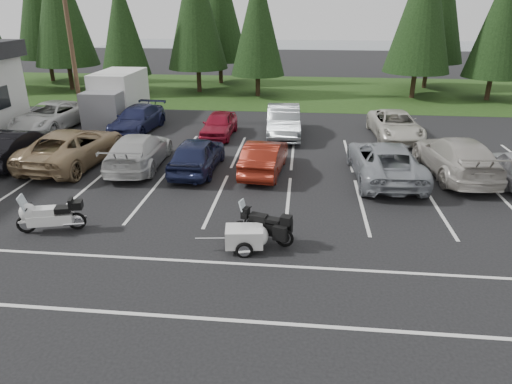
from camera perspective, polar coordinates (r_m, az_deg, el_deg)
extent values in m
plane|color=black|center=(16.53, -7.27, -2.19)|extent=(120.00, 120.00, 0.00)
cube|color=#1C3611|center=(39.36, 0.59, 12.58)|extent=(80.00, 16.00, 0.01)
cube|color=slate|center=(69.93, 6.50, 16.87)|extent=(70.00, 50.00, 0.02)
cylinder|color=#473321|center=(29.97, -22.07, 16.52)|extent=(0.26, 0.26, 9.00)
cube|color=silver|center=(18.32, -5.90, 0.44)|extent=(32.00, 16.00, 0.01)
cylinder|color=#332316|center=(42.58, -22.22, 13.63)|extent=(0.36, 0.36, 2.78)
cone|color=black|center=(42.22, -23.40, 21.06)|extent=(5.10, 5.10, 9.86)
cylinder|color=#332316|center=(39.09, -15.74, 13.26)|extent=(0.36, 0.36, 2.11)
cone|color=black|center=(38.69, -16.43, 19.42)|extent=(3.87, 3.87, 7.48)
cylinder|color=#332316|center=(38.87, -7.16, 14.23)|extent=(0.36, 0.36, 2.62)
cone|color=black|center=(38.46, -7.56, 21.96)|extent=(4.80, 4.80, 9.27)
cylinder|color=#332316|center=(36.82, 0.23, 13.65)|extent=(0.36, 0.36, 2.26)
cone|color=black|center=(36.39, 0.24, 20.69)|extent=(4.14, 4.14, 7.99)
cylinder|color=#332316|center=(38.04, 19.11, 13.07)|extent=(0.36, 0.36, 2.69)
cone|color=black|center=(37.63, 20.22, 21.13)|extent=(4.93, 4.93, 9.52)
cylinder|color=#332316|center=(39.36, 27.14, 11.88)|extent=(0.36, 0.36, 2.33)
cone|color=black|center=(38.96, 28.41, 18.56)|extent=(4.27, 4.27, 8.24)
cylinder|color=#332316|center=(48.13, -24.29, 14.25)|extent=(0.36, 0.36, 2.88)
cylinder|color=#332316|center=(43.13, -4.44, 15.22)|extent=(0.36, 0.36, 2.71)
cone|color=black|center=(42.77, -4.68, 22.44)|extent=(4.97, 4.97, 9.61)
cylinder|color=#332316|center=(43.01, 20.50, 14.09)|extent=(0.36, 0.36, 3.00)
imported|color=black|center=(23.74, -27.66, 5.09)|extent=(1.71, 4.71, 1.54)
imported|color=#937955|center=(22.38, -21.90, 5.27)|extent=(3.21, 6.14, 1.65)
imported|color=#BCBCBA|center=(21.12, -14.44, 5.02)|extent=(2.36, 5.29, 1.51)
imported|color=#181E3E|center=(20.09, -7.37, 4.69)|extent=(1.92, 4.52, 1.52)
imported|color=maroon|center=(19.76, 1.07, 4.41)|extent=(1.88, 4.43, 1.42)
imported|color=gray|center=(19.77, 15.80, 3.78)|extent=(2.85, 5.75, 1.57)
imported|color=#B1ABA2|center=(21.20, 23.73, 4.07)|extent=(2.76, 5.87, 1.65)
imported|color=silver|center=(29.42, -24.28, 8.65)|extent=(3.09, 5.73, 1.53)
imported|color=#1A1E42|center=(27.26, -14.62, 8.81)|extent=(2.41, 5.01, 1.41)
imported|color=maroon|center=(25.43, -4.63, 8.43)|extent=(1.72, 4.00, 1.35)
imported|color=slate|center=(25.43, 3.45, 8.82)|extent=(2.05, 5.11, 1.65)
imported|color=beige|center=(26.19, 17.03, 8.01)|extent=(2.63, 5.21, 1.41)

